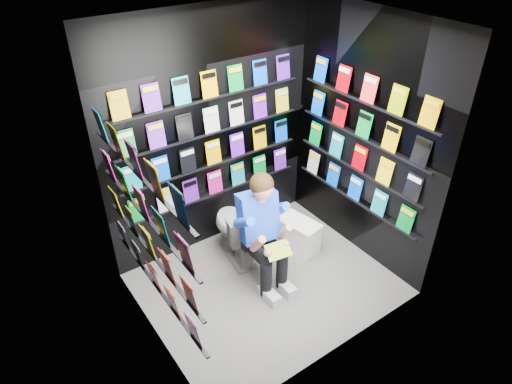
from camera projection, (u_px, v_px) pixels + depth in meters
floor at (267, 284)px, 4.74m from camera, size 2.40×2.40×0.00m
ceiling at (271, 24)px, 3.31m from camera, size 2.40×2.40×0.00m
wall_back at (211, 136)px, 4.71m from camera, size 2.40×0.04×2.60m
wall_front at (349, 235)px, 3.34m from camera, size 2.40×0.04×2.60m
wall_left at (141, 225)px, 3.45m from camera, size 0.04×2.00×2.60m
wall_right at (364, 141)px, 4.60m from camera, size 0.04×2.00×2.60m
comics_back at (212, 136)px, 4.68m from camera, size 2.10×0.06×1.37m
comics_left at (144, 223)px, 3.46m from camera, size 0.06×1.70×1.37m
comics_right at (362, 142)px, 4.58m from camera, size 0.06×1.70×1.37m
toilet at (237, 229)px, 4.91m from camera, size 0.54×0.81×0.73m
longbox at (299, 236)px, 5.13m from camera, size 0.33×0.48×0.33m
longbox_lid at (299, 223)px, 5.03m from camera, size 0.35×0.51×0.03m
reader at (257, 217)px, 4.43m from camera, size 0.63×0.83×1.38m
held_comic at (278, 250)px, 4.30m from camera, size 0.27×0.18×0.10m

